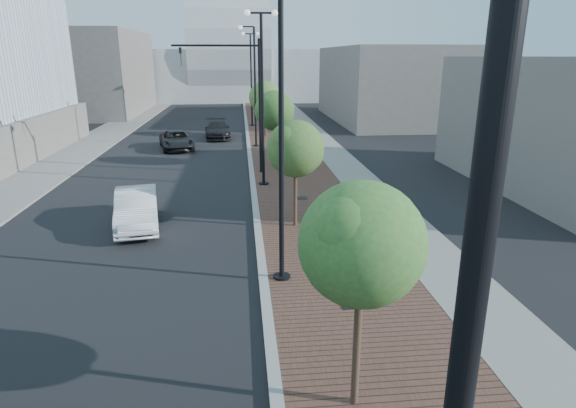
{
  "coord_description": "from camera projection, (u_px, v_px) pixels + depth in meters",
  "views": [
    {
      "loc": [
        -0.59,
        -4.16,
        7.02
      ],
      "look_at": [
        1.0,
        12.0,
        2.0
      ],
      "focal_mm": 29.91,
      "sensor_mm": 36.0,
      "label": 1
    }
  ],
  "objects": [
    {
      "name": "dark_car_mid",
      "position": [
        176.0,
        140.0,
        37.63
      ],
      "size": [
        3.42,
        5.5,
        1.42
      ],
      "primitive_type": "imported",
      "rotation": [
        0.0,
        0.0,
        0.22
      ],
      "color": "black",
      "rests_on": "ground"
    },
    {
      "name": "pedestrian",
      "position": [
        366.0,
        207.0,
        20.08
      ],
      "size": [
        0.74,
        0.52,
        1.94
      ],
      "primitive_type": "imported",
      "rotation": [
        0.0,
        0.0,
        3.06
      ],
      "color": "black",
      "rests_on": "ground"
    },
    {
      "name": "streetlight_4",
      "position": [
        251.0,
        79.0,
        48.45
      ],
      "size": [
        1.72,
        0.56,
        9.28
      ],
      "color": "black",
      "rests_on": "ground"
    },
    {
      "name": "dark_car_far",
      "position": [
        217.0,
        129.0,
        42.76
      ],
      "size": [
        2.56,
        5.39,
        1.52
      ],
      "primitive_type": "imported",
      "rotation": [
        0.0,
        0.0,
        0.08
      ],
      "color": "black",
      "rests_on": "ground"
    },
    {
      "name": "tree_0",
      "position": [
        364.0,
        244.0,
        8.99
      ],
      "size": [
        2.45,
        2.42,
        4.87
      ],
      "color": "#382619",
      "rests_on": "ground"
    },
    {
      "name": "traffic_mast",
      "position": [
        245.0,
        92.0,
        28.35
      ],
      "size": [
        5.09,
        0.2,
        8.0
      ],
      "color": "black",
      "rests_on": "ground"
    },
    {
      "name": "tree_1",
      "position": [
        297.0,
        149.0,
        19.52
      ],
      "size": [
        2.4,
        2.35,
        4.59
      ],
      "color": "#382619",
      "rests_on": "ground"
    },
    {
      "name": "concrete_strip",
      "position": [
        314.0,
        134.0,
        44.68
      ],
      "size": [
        2.4,
        140.0,
        0.13
      ],
      "primitive_type": "cube",
      "color": "slate",
      "rests_on": "ground"
    },
    {
      "name": "west_sidewalk",
      "position": [
        102.0,
        137.0,
        42.88
      ],
      "size": [
        4.0,
        140.0,
        0.12
      ],
      "primitive_type": "cube",
      "color": "slate",
      "rests_on": "ground"
    },
    {
      "name": "streetlight_1",
      "position": [
        278.0,
        149.0,
        14.35
      ],
      "size": [
        1.44,
        0.56,
        9.21
      ],
      "color": "black",
      "rests_on": "ground"
    },
    {
      "name": "utility_cover_2",
      "position": [
        302.0,
        198.0,
        24.33
      ],
      "size": [
        0.5,
        0.5,
        0.02
      ],
      "primitive_type": "cube",
      "color": "black",
      "rests_on": "sidewalk"
    },
    {
      "name": "commercial_block_nw",
      "position": [
        83.0,
        73.0,
        59.79
      ],
      "size": [
        14.0,
        20.0,
        10.0
      ],
      "primitive_type": "cube",
      "color": "#5F5A56",
      "rests_on": "ground"
    },
    {
      "name": "commercial_block_ne",
      "position": [
        387.0,
        84.0,
        53.94
      ],
      "size": [
        12.0,
        22.0,
        8.0
      ],
      "primitive_type": "cube",
      "color": "#645E5A",
      "rests_on": "ground"
    },
    {
      "name": "tree_3",
      "position": [
        265.0,
        97.0,
        42.3
      ],
      "size": [
        2.82,
        2.82,
        4.95
      ],
      "color": "#382619",
      "rests_on": "ground"
    },
    {
      "name": "sidewalk",
      "position": [
        285.0,
        135.0,
        44.42
      ],
      "size": [
        7.0,
        140.0,
        0.12
      ],
      "primitive_type": "cube",
      "color": "#4C2D23",
      "rests_on": "ground"
    },
    {
      "name": "white_sedan",
      "position": [
        137.0,
        208.0,
        20.46
      ],
      "size": [
        2.52,
        5.07,
        1.6
      ],
      "primitive_type": "imported",
      "rotation": [
        0.0,
        0.0,
        0.18
      ],
      "color": "silver",
      "rests_on": "ground"
    },
    {
      "name": "curb",
      "position": [
        247.0,
        135.0,
        44.09
      ],
      "size": [
        0.3,
        140.0,
        0.14
      ],
      "primitive_type": "cube",
      "color": "gray",
      "rests_on": "ground"
    },
    {
      "name": "streetlight_3",
      "position": [
        254.0,
        92.0,
        37.17
      ],
      "size": [
        1.44,
        0.56,
        9.21
      ],
      "color": "black",
      "rests_on": "ground"
    },
    {
      "name": "tree_2",
      "position": [
        275.0,
        111.0,
        30.85
      ],
      "size": [
        2.58,
        2.56,
        4.94
      ],
      "color": "#382619",
      "rests_on": "ground"
    },
    {
      "name": "convention_center",
      "position": [
        231.0,
        62.0,
        84.94
      ],
      "size": [
        50.0,
        30.0,
        50.0
      ],
      "color": "#A6ACB0",
      "rests_on": "ground"
    },
    {
      "name": "utility_cover_1",
      "position": [
        350.0,
        305.0,
        13.88
      ],
      "size": [
        0.5,
        0.5,
        0.02
      ],
      "primitive_type": "cube",
      "color": "black",
      "rests_on": "sidewalk"
    },
    {
      "name": "streetlight_2",
      "position": [
        262.0,
        99.0,
        25.63
      ],
      "size": [
        1.72,
        0.56,
        9.28
      ],
      "color": "black",
      "rests_on": "ground"
    }
  ]
}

